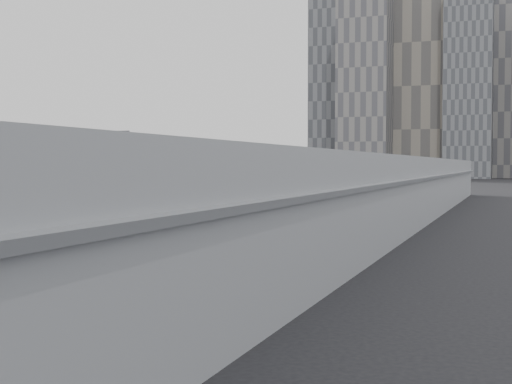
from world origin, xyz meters
The scene contains 22 objects.
sidewalk centered at (9.00, 55.00, 0.06)m, with size 10.00×170.00×0.12m, color gray.
lane_line centered at (-1.50, 55.00, 0.01)m, with size 0.12×160.00×0.02m, color gold.
depot centered at (12.99, 55.00, 3.51)m, with size 12.45×160.40×7.20m.
skyline centered at (-2.90, 324.16, 50.85)m, with size 145.00×64.00×120.00m.
bus_1 centered at (2.54, 20.09, 1.68)m, with size 3.71×13.81×3.99m.
bus_2 centered at (2.56, 33.09, 1.71)m, with size 3.96×14.04×4.05m.
bus_3 centered at (2.56, 46.53, 1.59)m, with size 3.39×13.02×3.77m.
bus_4 centered at (2.21, 60.13, 1.59)m, with size 3.15×13.02×3.78m.
bus_5 centered at (2.13, 75.66, 1.72)m, with size 3.08×13.94×4.07m.
bus_6 centered at (1.91, 89.79, 1.73)m, with size 3.09×14.01×4.08m.
bus_7 centered at (1.99, 105.67, 1.52)m, with size 3.68×12.54×3.61m.
bus_8 centered at (1.94, 119.38, 1.69)m, with size 3.91×13.90×4.01m.
bus_9 centered at (1.84, 130.98, 1.52)m, with size 3.73×12.48×3.59m.
tree_1 centered at (5.90, 31.26, 3.49)m, with size 1.81×1.81×4.43m.
tree_2 centered at (5.86, 57.85, 3.51)m, with size 1.87×1.87×4.47m.
tree_3 centered at (5.73, 79.39, 3.51)m, with size 2.14×2.14×4.60m.
tree_4 centered at (6.15, 107.27, 3.77)m, with size 1.31×1.31×4.52m.
tree_5 centered at (5.82, 128.85, 3.60)m, with size 1.95×1.95×4.61m.
street_lamp_near centered at (-3.93, 38.42, 5.12)m, with size 2.04×0.22×8.86m.
street_lamp_far centered at (-3.61, 99.92, 4.75)m, with size 2.04×0.22×8.14m.
shipping_container centered at (-5.77, 106.49, 1.26)m, with size 2.42×6.59×2.53m, color #123D1F.
suv centered at (-4.67, 124.36, 0.80)m, with size 2.64×5.73×1.59m, color black.
Camera 1 is at (27.07, -12.43, 6.07)m, focal length 50.00 mm.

